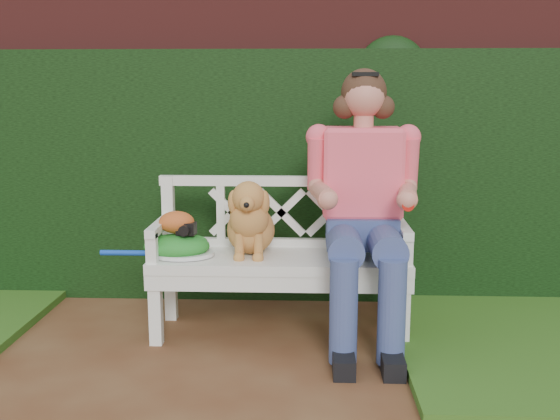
{
  "coord_description": "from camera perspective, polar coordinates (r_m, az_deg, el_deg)",
  "views": [
    {
      "loc": [
        0.59,
        -2.75,
        1.44
      ],
      "look_at": [
        0.43,
        0.98,
        0.75
      ],
      "focal_mm": 42.0,
      "sensor_mm": 36.0,
      "label": 1
    }
  ],
  "objects": [
    {
      "name": "ground",
      "position": [
        3.16,
        -8.97,
        -16.77
      ],
      "size": [
        60.0,
        60.0,
        0.0
      ],
      "primitive_type": "plane",
      "color": "#542A16"
    },
    {
      "name": "brick_wall",
      "position": [
        4.7,
        -4.82,
        6.26
      ],
      "size": [
        10.0,
        0.3,
        2.2
      ],
      "primitive_type": "cube",
      "color": "#5B211F",
      "rests_on": "ground"
    },
    {
      "name": "ivy_hedge",
      "position": [
        4.51,
        -5.12,
        2.89
      ],
      "size": [
        10.0,
        0.18,
        1.7
      ],
      "primitive_type": "cube",
      "color": "#163B12",
      "rests_on": "ground"
    },
    {
      "name": "garden_bench",
      "position": [
        3.93,
        0.0,
        -7.34
      ],
      "size": [
        1.61,
        0.68,
        0.48
      ],
      "primitive_type": null,
      "rotation": [
        0.0,
        0.0,
        0.05
      ],
      "color": "white",
      "rests_on": "ground"
    },
    {
      "name": "seated_woman",
      "position": [
        3.78,
        7.2,
        0.71
      ],
      "size": [
        0.84,
        1.02,
        1.61
      ],
      "primitive_type": null,
      "rotation": [
        0.0,
        0.0,
        -0.19
      ],
      "color": "#F9316F",
      "rests_on": "ground"
    },
    {
      "name": "dog",
      "position": [
        3.83,
        -2.6,
        -0.56
      ],
      "size": [
        0.31,
        0.42,
        0.46
      ],
      "primitive_type": null,
      "rotation": [
        0.0,
        0.0,
        0.01
      ],
      "color": "olive",
      "rests_on": "garden_bench"
    },
    {
      "name": "tennis_racket",
      "position": [
        3.88,
        -8.95,
        -3.75
      ],
      "size": [
        0.71,
        0.31,
        0.03
      ],
      "primitive_type": null,
      "rotation": [
        0.0,
        0.0,
        0.03
      ],
      "color": "white",
      "rests_on": "garden_bench"
    },
    {
      "name": "green_bag",
      "position": [
        3.87,
        -8.98,
        -3.05
      ],
      "size": [
        0.47,
        0.43,
        0.13
      ],
      "primitive_type": null,
      "rotation": [
        0.0,
        0.0,
        -0.42
      ],
      "color": "green",
      "rests_on": "garden_bench"
    },
    {
      "name": "camera_item",
      "position": [
        3.83,
        -8.16,
        -1.6
      ],
      "size": [
        0.11,
        0.09,
        0.07
      ],
      "primitive_type": "cube",
      "rotation": [
        0.0,
        0.0,
        -0.1
      ],
      "color": "black",
      "rests_on": "green_bag"
    },
    {
      "name": "baseball_glove",
      "position": [
        3.86,
        -8.99,
        -1.07
      ],
      "size": [
        0.22,
        0.17,
        0.13
      ],
      "primitive_type": "ellipsoid",
      "rotation": [
        0.0,
        0.0,
        0.1
      ],
      "color": "#BC5220",
      "rests_on": "green_bag"
    }
  ]
}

